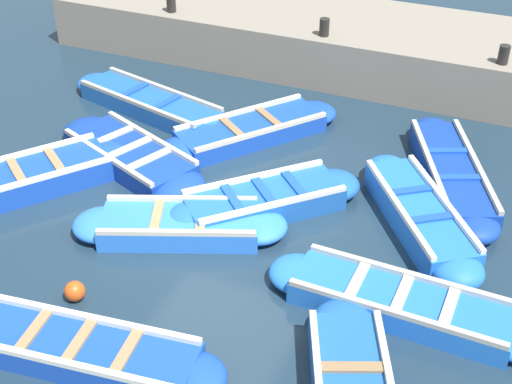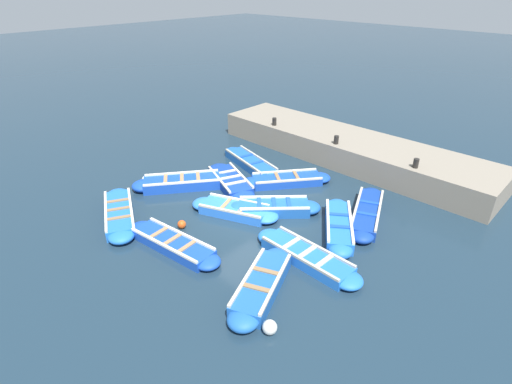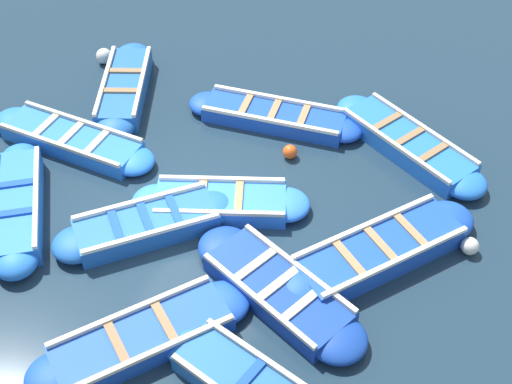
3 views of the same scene
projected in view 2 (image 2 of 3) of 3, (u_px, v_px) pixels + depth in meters
ground_plane at (252, 211)px, 14.02m from camera, size 120.00×120.00×0.00m
boat_broadside at (367, 213)px, 13.54m from camera, size 3.65×2.15×0.42m
boat_near_quay at (251, 163)px, 17.21m from camera, size 1.70×3.91×0.39m
boat_far_corner at (262, 285)px, 10.34m from camera, size 3.33×1.99×0.46m
boat_tucked at (307, 257)px, 11.46m from camera, size 0.94×3.65×0.38m
boat_outer_left at (182, 183)px, 15.49m from camera, size 3.59×2.99×0.45m
boat_mid_row at (287, 180)px, 15.78m from camera, size 3.35×2.84×0.38m
boat_inner_gap at (234, 210)px, 13.75m from camera, size 1.97×3.27×0.38m
boat_end_of_row at (119, 214)px, 13.50m from camera, size 2.39×3.59×0.42m
boat_drifting at (274, 208)px, 13.83m from camera, size 2.88×2.88×0.43m
boat_outer_right at (230, 181)px, 15.65m from camera, size 2.15×3.52×0.40m
boat_alongside at (173, 244)px, 12.02m from camera, size 1.19×3.69×0.37m
boat_bow_out at (339, 226)px, 12.78m from camera, size 3.13×2.52×0.47m
quay_wall at (349, 148)px, 17.69m from camera, size 2.90×12.60×1.07m
bollard_north at (416, 163)px, 14.56m from camera, size 0.20×0.20×0.35m
bollard_mid_north at (336, 140)px, 16.65m from camera, size 0.20×0.20×0.35m
bollard_mid_south at (274, 122)px, 18.73m from camera, size 0.20×0.20×0.35m
buoy_orange_near at (270, 327)px, 9.14m from camera, size 0.35×0.35×0.35m
buoy_yellow_far at (146, 179)px, 15.84m from camera, size 0.31×0.31×0.31m
buoy_white_drifting at (182, 224)px, 12.99m from camera, size 0.28×0.28×0.28m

